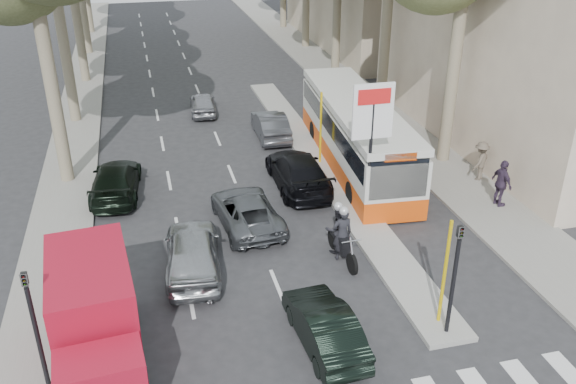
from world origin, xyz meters
name	(u,v)px	position (x,y,z in m)	size (l,w,h in m)	color
ground	(322,321)	(0.00, 0.00, 0.00)	(120.00, 120.00, 0.00)	#28282B
sidewalk_right	(335,76)	(8.60, 25.00, 0.06)	(3.20, 70.00, 0.12)	gray
median_left	(85,81)	(-8.00, 28.00, 0.06)	(2.40, 64.00, 0.12)	gray
traffic_island	(320,163)	(3.25, 11.00, 0.08)	(1.50, 26.00, 0.16)	gray
billboard	(371,136)	(3.25, 5.00, 3.70)	(1.50, 12.10, 5.60)	yellow
traffic_light_island	(456,262)	(3.25, -1.50, 2.49)	(0.16, 0.41, 3.60)	black
traffic_light_left	(32,312)	(-7.60, -1.00, 2.49)	(0.16, 0.41, 3.60)	black
silver_hatchback	(192,252)	(-3.42, 3.59, 0.76)	(1.80, 4.48, 1.53)	#9EA1A5
dark_hatchback	(324,326)	(-0.27, -1.00, 0.64)	(1.34, 3.85, 1.27)	black
queue_car_a	(247,211)	(-1.10, 6.23, 0.62)	(2.07, 4.49, 1.25)	#52555A
queue_car_b	(298,171)	(1.66, 8.98, 0.74)	(2.08, 5.12, 1.48)	black
queue_car_c	(203,103)	(-1.10, 19.63, 0.60)	(1.42, 3.54, 1.20)	#919298
queue_car_d	(270,125)	(1.80, 15.00, 0.67)	(1.43, 4.09, 1.35)	#46484D
queue_car_e	(116,181)	(-5.91, 10.09, 0.67)	(1.88, 4.61, 1.34)	black
red_truck	(95,318)	(-6.32, -0.28, 1.53)	(2.51, 5.57, 2.89)	black
city_bus	(356,132)	(4.80, 10.61, 1.62)	(3.39, 11.83, 3.08)	#DB480C
motorcycle	(340,233)	(1.61, 3.26, 0.95)	(0.91, 2.46, 2.09)	black
pedestrian_near	(502,183)	(8.97, 5.16, 1.09)	(1.13, 0.55, 1.93)	#3C2D43
pedestrian_far	(481,161)	(9.46, 7.58, 0.98)	(1.12, 0.49, 1.73)	brown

